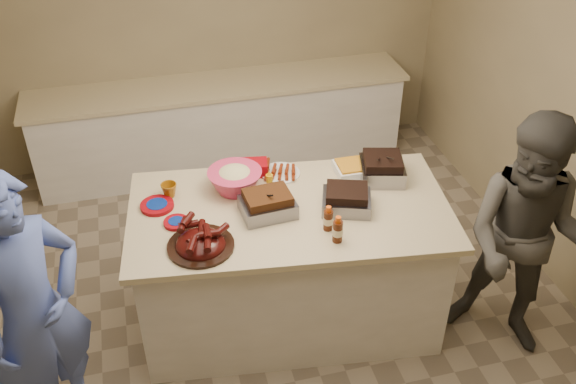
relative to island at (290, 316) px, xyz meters
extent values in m
cube|color=#47230F|center=(-0.15, -0.02, 1.01)|extent=(0.36, 0.29, 0.10)
cube|color=black|center=(0.36, -0.09, 1.01)|extent=(0.38, 0.35, 0.09)
cube|color=gray|center=(0.71, 0.18, 1.01)|extent=(0.37, 0.37, 0.12)
cylinder|color=silver|center=(0.04, 0.41, 1.01)|extent=(0.35, 0.35, 0.05)
cube|color=orange|center=(0.57, 0.30, 1.01)|extent=(0.31, 0.23, 0.08)
cylinder|color=#3F1809|center=(0.20, -0.40, 1.01)|extent=(0.07, 0.07, 0.19)
cylinder|color=#3F1809|center=(0.18, -0.27, 1.01)|extent=(0.07, 0.07, 0.18)
cylinder|color=gold|center=(-0.07, 0.28, 1.01)|extent=(0.05, 0.05, 0.13)
imported|color=silver|center=(-0.06, 0.21, 1.01)|extent=(0.14, 0.06, 0.13)
cylinder|color=maroon|center=(-0.85, 0.23, 1.01)|extent=(0.25, 0.25, 0.03)
cylinder|color=maroon|center=(-0.75, 0.02, 1.01)|extent=(0.18, 0.18, 0.02)
imported|color=#8E560C|center=(-0.75, 0.34, 1.01)|extent=(0.12, 0.11, 0.11)
cube|color=maroon|center=(-0.14, 0.47, 1.01)|extent=(0.21, 0.17, 0.10)
imported|color=#4D4B44|center=(1.43, -0.58, 0.00)|extent=(1.83, 1.92, 0.68)
camera|label=1|loc=(-0.86, -3.28, 3.55)|focal=40.00mm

